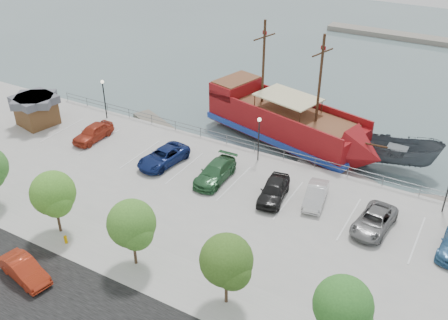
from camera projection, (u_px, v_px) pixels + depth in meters
The scene contains 22 objects.
ground at pixel (223, 205), 41.28m from camera, with size 160.00×160.00×0.00m, color #4D6065.
sidewalk at pixel (148, 268), 33.28m from camera, with size 100.00×4.00×0.05m, color #A2A19F.
seawall_railing at pixel (264, 149), 46.35m from camera, with size 50.00×0.06×1.00m.
pirate_ship at pixel (296, 127), 49.17m from camera, with size 19.81×9.84×12.26m.
patrol_boat at pixel (396, 155), 45.47m from camera, with size 2.95×7.84×3.04m, color #42494F.
dock_west at pixel (156, 124), 53.88m from camera, with size 6.95×1.99×0.40m, color #6F6A5C.
dock_mid at pixel (336, 173), 45.25m from camera, with size 7.29×2.08×0.42m, color gray.
shed at pixel (36, 109), 51.28m from camera, with size 4.46×4.46×3.09m.
street_sedan at pixel (24, 270), 32.17m from camera, with size 1.47×4.21×1.39m, color #AF2C15.
fire_hydrant at pixel (66, 239), 35.33m from camera, with size 0.24×0.24×0.69m.
lamp_post_left at pixel (104, 92), 51.85m from camera, with size 0.36×0.36×4.28m.
lamp_post_mid at pixel (259, 131), 44.16m from camera, with size 0.36×0.36×4.28m.
tree_c at pixel (54, 195), 34.92m from camera, with size 3.30×3.20×5.00m.
tree_d at pixel (133, 226), 31.92m from camera, with size 3.30×3.20×5.00m.
tree_e at pixel (228, 263), 28.93m from camera, with size 3.30×3.20×5.00m.
tree_f at pixel (345, 308), 25.94m from camera, with size 3.30×3.20×5.00m.
parked_car_a at pixel (93, 132), 48.71m from camera, with size 1.85×4.59×1.56m, color #A5311C.
parked_car_c at pixel (163, 157), 44.72m from camera, with size 2.42×5.25×1.46m, color navy.
parked_car_d at pixel (215, 172), 42.39m from camera, with size 2.11×5.19×1.51m, color #2C5F36.
parked_car_e at pixel (274, 190), 39.95m from camera, with size 1.89×4.70×1.60m, color black.
parked_car_f at pixel (316, 195), 39.53m from camera, with size 1.47×4.21×1.39m, color silver.
parked_car_g at pixel (374, 221), 36.63m from camera, with size 2.28×4.95×1.37m, color slate.
Camera 1 is at (16.82, -29.24, 23.09)m, focal length 40.00 mm.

